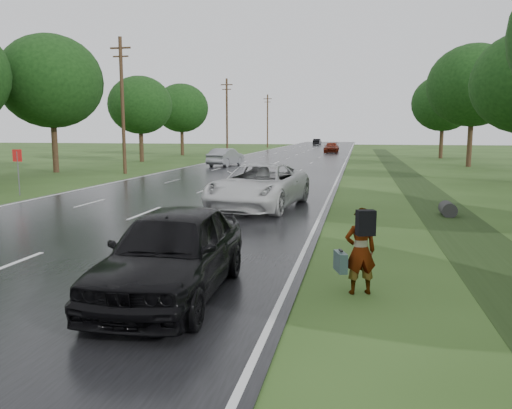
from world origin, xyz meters
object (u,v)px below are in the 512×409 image
object	(u,v)px
dark_sedan	(172,251)
silver_sedan	(226,157)
white_pickup	(259,186)
pedestrian	(360,250)
road_sign	(18,163)

from	to	relation	value
dark_sedan	silver_sedan	world-z (taller)	dark_sedan
white_pickup	dark_sedan	distance (m)	11.34
pedestrian	silver_sedan	bearing A→B (deg)	-89.02
white_pickup	dark_sedan	size ratio (longest dim) A/B	1.29
road_sign	dark_sedan	bearing A→B (deg)	-44.73
dark_sedan	white_pickup	bearing A→B (deg)	90.64
road_sign	dark_sedan	xyz separation A→B (m)	(13.13, -13.01, -0.73)
silver_sedan	dark_sedan	bearing A→B (deg)	113.07
road_sign	white_pickup	world-z (taller)	road_sign
white_pickup	silver_sedan	size ratio (longest dim) A/B	1.36
road_sign	pedestrian	size ratio (longest dim) A/B	1.32
pedestrian	silver_sedan	distance (m)	36.28
dark_sedan	road_sign	bearing A→B (deg)	133.17
pedestrian	silver_sedan	world-z (taller)	pedestrian
pedestrian	white_pickup	distance (m)	11.19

